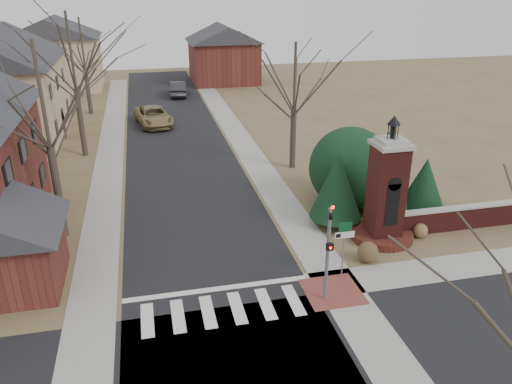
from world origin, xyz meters
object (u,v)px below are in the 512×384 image
object	(u,v)px
traffic_signal_pole	(328,245)
sign_post	(344,239)
brick_gate_monument	(385,200)
distant_car	(178,88)
pickup_truck	(153,116)

from	to	relation	value
traffic_signal_pole	sign_post	distance (m)	2.02
traffic_signal_pole	brick_gate_monument	bearing A→B (deg)	43.24
brick_gate_monument	traffic_signal_pole	bearing A→B (deg)	-136.76
traffic_signal_pole	brick_gate_monument	world-z (taller)	brick_gate_monument
traffic_signal_pole	distant_car	world-z (taller)	traffic_signal_pole
sign_post	traffic_signal_pole	bearing A→B (deg)	-132.43
traffic_signal_pole	pickup_truck	size ratio (longest dim) A/B	0.77
sign_post	brick_gate_monument	xyz separation A→B (m)	(3.41, 3.01, 0.22)
brick_gate_monument	distant_car	world-z (taller)	brick_gate_monument
brick_gate_monument	sign_post	bearing A→B (deg)	-138.58
brick_gate_monument	distant_car	distance (m)	36.73
sign_post	distant_car	bearing A→B (deg)	95.85
traffic_signal_pole	brick_gate_monument	size ratio (longest dim) A/B	0.69
pickup_truck	sign_post	bearing A→B (deg)	-85.09
sign_post	distant_car	xyz separation A→B (m)	(-3.99, 38.96, -1.13)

